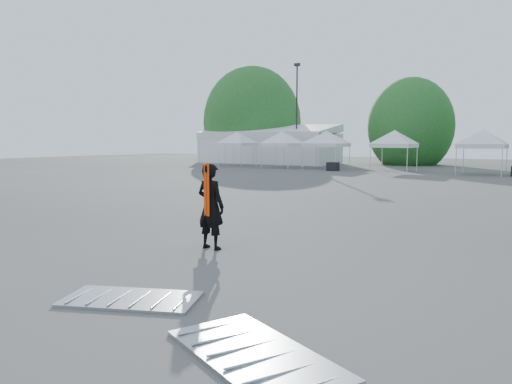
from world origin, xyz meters
The scene contains 14 objects.
ground centered at (0.00, 0.00, 0.00)m, with size 120.00×120.00×0.00m, color #474442.
marquee centered at (-22.00, 35.00, 1.97)m, with size 15.00×6.25×4.23m.
light_pole_west centered at (-18.00, 34.00, 5.77)m, with size 0.60×0.25×10.30m.
tree_far_w centered at (-26.00, 38.00, 4.54)m, with size 4.80×4.80×7.30m.
tree_mid_w centered at (-8.00, 40.00, 3.93)m, with size 4.16×4.16×6.33m.
tent_a centered at (-21.63, 28.46, 3.06)m, with size 4.12×4.12×3.88m.
tent_b centered at (-16.41, 28.07, 3.06)m, with size 4.18×4.18×3.88m.
tent_c centered at (-12.27, 28.69, 3.06)m, with size 4.68×4.68×3.88m.
tent_d centered at (-6.06, 28.11, 3.06)m, with size 4.41×4.41×3.88m.
tent_e centered at (0.54, 27.61, 3.06)m, with size 4.53×4.53×3.88m.
man centered at (-1.10, -2.84, 1.02)m, with size 0.77×0.53×2.03m.
barrier_left centered at (0.12, -6.56, 0.03)m, with size 2.36×1.79×0.07m.
barrier_mid centered at (2.91, -7.27, 0.04)m, with size 2.68×2.09×0.08m.
crate_west centered at (-10.49, 26.06, 0.36)m, with size 0.91×0.71×0.71m, color black.
Camera 1 is at (5.92, -12.05, 2.56)m, focal length 35.00 mm.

